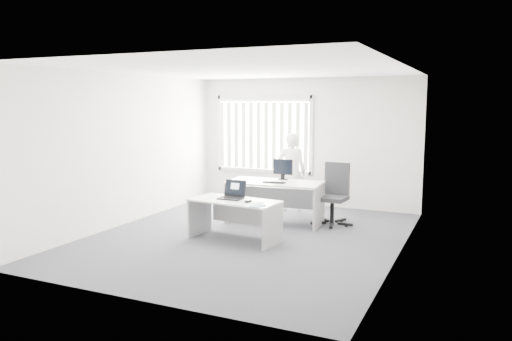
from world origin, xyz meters
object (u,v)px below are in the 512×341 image
at_px(desk_near, 235,211).
at_px(desk_far, 275,193).
at_px(office_chair, 333,205).
at_px(monitor, 283,169).
at_px(person, 291,172).
at_px(laptop, 231,190).

relative_size(desk_near, desk_far, 0.86).
bearing_deg(office_chair, monitor, -169.17).
height_order(desk_far, monitor, monitor).
height_order(desk_near, person, person).
height_order(desk_near, office_chair, office_chair).
height_order(laptop, monitor, monitor).
distance_m(desk_near, laptop, 0.35).
distance_m(office_chair, monitor, 1.17).
relative_size(desk_near, monitor, 3.92).
height_order(desk_near, desk_far, desk_far).
relative_size(desk_near, laptop, 3.99).
xyz_separation_m(desk_far, laptop, (-0.26, -1.29, 0.25)).
bearing_deg(desk_far, laptop, -105.07).
bearing_deg(desk_far, monitor, 76.43).
distance_m(office_chair, person, 1.44).
height_order(office_chair, person, person).
distance_m(desk_near, desk_far, 1.35).
height_order(person, monitor, person).
relative_size(desk_near, person, 0.94).
bearing_deg(desk_near, office_chair, 61.55).
bearing_deg(person, office_chair, 131.35).
bearing_deg(office_chair, laptop, -122.32).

